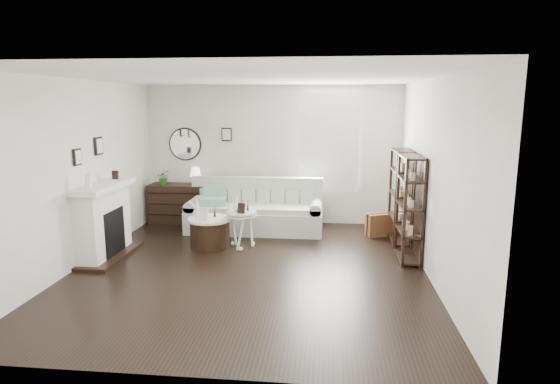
# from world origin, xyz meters

# --- Properties ---
(room) EXTENTS (5.50, 5.50, 5.50)m
(room) POSITION_xyz_m (0.73, 2.70, 1.60)
(room) COLOR black
(room) RESTS_ON ground
(fireplace) EXTENTS (0.50, 1.40, 1.84)m
(fireplace) POSITION_xyz_m (-2.32, 0.30, 0.54)
(fireplace) COLOR white
(fireplace) RESTS_ON ground
(shelf_unit_far) EXTENTS (0.30, 0.80, 1.60)m
(shelf_unit_far) POSITION_xyz_m (2.33, 1.55, 0.80)
(shelf_unit_far) COLOR black
(shelf_unit_far) RESTS_ON ground
(shelf_unit_near) EXTENTS (0.30, 0.80, 1.60)m
(shelf_unit_near) POSITION_xyz_m (2.33, 0.65, 0.80)
(shelf_unit_near) COLOR black
(shelf_unit_near) RESTS_ON ground
(sofa) EXTENTS (2.50, 0.87, 0.97)m
(sofa) POSITION_xyz_m (-0.24, 2.08, 0.32)
(sofa) COLOR #A8B29F
(sofa) RESTS_ON ground
(quilt) EXTENTS (0.63, 0.55, 0.14)m
(quilt) POSITION_xyz_m (-1.06, 1.95, 0.57)
(quilt) COLOR #279169
(quilt) RESTS_ON sofa
(suitcase) EXTENTS (0.65, 0.43, 0.41)m
(suitcase) POSITION_xyz_m (2.10, 1.94, 0.21)
(suitcase) COLOR brown
(suitcase) RESTS_ON ground
(dresser) EXTENTS (1.17, 0.50, 0.78)m
(dresser) POSITION_xyz_m (-1.82, 2.47, 0.39)
(dresser) COLOR black
(dresser) RESTS_ON ground
(table_lamp) EXTENTS (0.29, 0.29, 0.35)m
(table_lamp) POSITION_xyz_m (-1.48, 2.47, 0.95)
(table_lamp) COLOR white
(table_lamp) RESTS_ON dresser
(potted_plant) EXTENTS (0.32, 0.30, 0.28)m
(potted_plant) POSITION_xyz_m (-2.11, 2.42, 0.92)
(potted_plant) COLOR #24611B
(potted_plant) RESTS_ON dresser
(drum_table) EXTENTS (0.71, 0.71, 0.49)m
(drum_table) POSITION_xyz_m (-0.83, 0.96, 0.25)
(drum_table) COLOR black
(drum_table) RESTS_ON ground
(pedestal_table) EXTENTS (0.51, 0.51, 0.61)m
(pedestal_table) POSITION_xyz_m (-0.30, 0.99, 0.56)
(pedestal_table) COLOR white
(pedestal_table) RESTS_ON ground
(eiffel_drum) EXTENTS (0.10, 0.10, 0.17)m
(eiffel_drum) POSITION_xyz_m (-0.75, 1.01, 0.58)
(eiffel_drum) COLOR black
(eiffel_drum) RESTS_ON drum_table
(bottle_drum) EXTENTS (0.07, 0.07, 0.30)m
(bottle_drum) POSITION_xyz_m (-1.01, 0.88, 0.65)
(bottle_drum) COLOR silver
(bottle_drum) RESTS_ON drum_table
(card_frame_drum) EXTENTS (0.17, 0.10, 0.21)m
(card_frame_drum) POSITION_xyz_m (-0.88, 0.79, 0.60)
(card_frame_drum) COLOR silver
(card_frame_drum) RESTS_ON drum_table
(eiffel_ped) EXTENTS (0.12, 0.12, 0.16)m
(eiffel_ped) POSITION_xyz_m (-0.20, 1.03, 0.69)
(eiffel_ped) COLOR black
(eiffel_ped) RESTS_ON pedestal_table
(flask_ped) EXTENTS (0.14, 0.14, 0.25)m
(flask_ped) POSITION_xyz_m (-0.39, 1.02, 0.74)
(flask_ped) COLOR silver
(flask_ped) RESTS_ON pedestal_table
(card_frame_ped) EXTENTS (0.14, 0.08, 0.17)m
(card_frame_ped) POSITION_xyz_m (-0.28, 0.86, 0.70)
(card_frame_ped) COLOR black
(card_frame_ped) RESTS_ON pedestal_table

